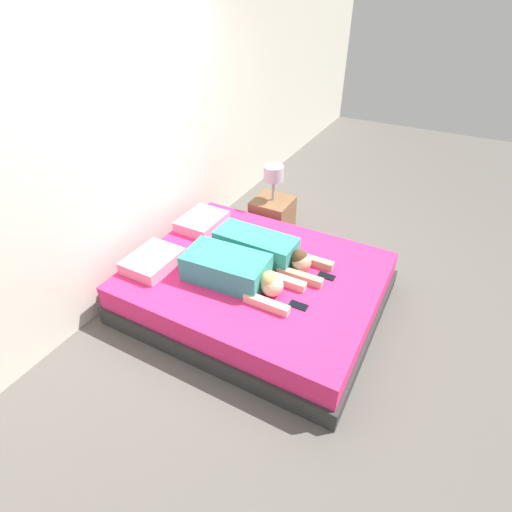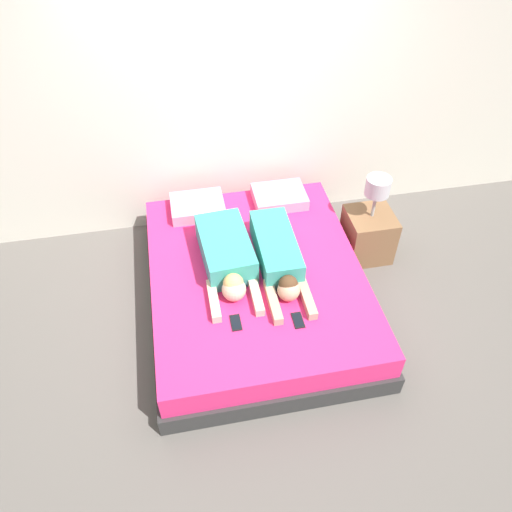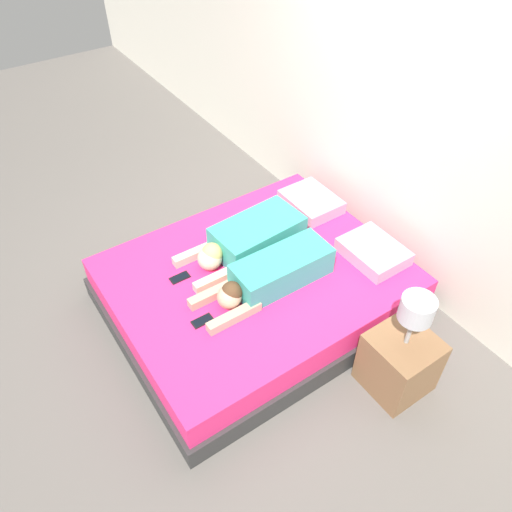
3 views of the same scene
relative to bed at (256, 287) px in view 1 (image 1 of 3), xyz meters
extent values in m
plane|color=#5B5651|center=(0.00, 0.00, -0.20)|extent=(12.00, 12.00, 0.00)
cube|color=beige|center=(0.00, 1.24, 1.10)|extent=(12.00, 0.06, 2.60)
cube|color=#2D2D2D|center=(0.00, 0.00, -0.11)|extent=(1.78, 2.19, 0.18)
cube|color=#E5286B|center=(0.00, 0.00, 0.09)|extent=(1.72, 2.13, 0.22)
cube|color=pink|center=(-0.39, 0.84, 0.26)|extent=(0.49, 0.38, 0.11)
cube|color=pink|center=(0.39, 0.84, 0.26)|extent=(0.49, 0.38, 0.11)
cube|color=teal|center=(-0.22, 0.17, 0.32)|extent=(0.43, 0.73, 0.24)
sphere|color=beige|center=(-0.22, -0.27, 0.30)|extent=(0.19, 0.19, 0.19)
sphere|color=#D8B266|center=(-0.22, -0.25, 0.34)|extent=(0.16, 0.16, 0.16)
cube|color=beige|center=(-0.39, -0.30, 0.24)|extent=(0.07, 0.39, 0.07)
cube|color=beige|center=(-0.06, -0.30, 0.24)|extent=(0.07, 0.39, 0.07)
cube|color=teal|center=(0.19, 0.10, 0.32)|extent=(0.31, 0.75, 0.23)
sphere|color=tan|center=(0.19, -0.35, 0.29)|extent=(0.18, 0.18, 0.18)
sphere|color=#4C331E|center=(0.19, -0.33, 0.33)|extent=(0.15, 0.15, 0.15)
cube|color=tan|center=(0.06, -0.40, 0.24)|extent=(0.07, 0.41, 0.07)
cube|color=tan|center=(0.32, -0.40, 0.24)|extent=(0.07, 0.41, 0.07)
cube|color=black|center=(-0.25, -0.52, 0.21)|extent=(0.08, 0.15, 0.01)
cube|color=black|center=(-0.25, -0.52, 0.22)|extent=(0.06, 0.13, 0.00)
cube|color=black|center=(0.21, -0.59, 0.21)|extent=(0.08, 0.15, 0.01)
cube|color=black|center=(0.21, -0.59, 0.22)|extent=(0.06, 0.13, 0.00)
cube|color=brown|center=(1.14, 0.40, 0.03)|extent=(0.42, 0.42, 0.47)
cylinder|color=#999999|center=(1.14, 0.40, 0.39)|extent=(0.03, 0.03, 0.24)
cylinder|color=#B2B2B7|center=(1.14, 0.40, 0.59)|extent=(0.22, 0.22, 0.16)
camera|label=1|loc=(-2.46, -1.33, 2.39)|focal=28.00mm
camera|label=2|loc=(-0.54, -2.80, 3.14)|focal=35.00mm
camera|label=3|loc=(2.23, -1.51, 2.89)|focal=35.00mm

